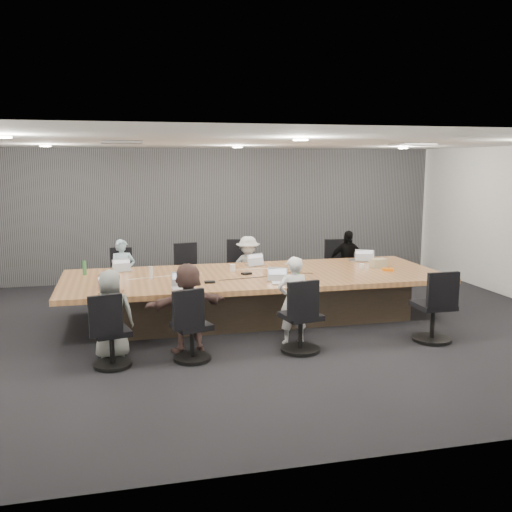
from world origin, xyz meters
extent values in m
cube|color=black|center=(0.00, 0.00, 0.00)|extent=(10.00, 8.00, 0.00)
cube|color=white|center=(0.00, 0.00, 2.80)|extent=(10.00, 8.00, 0.00)
cube|color=silver|center=(0.00, 4.00, 1.40)|extent=(10.00, 0.00, 2.80)
cube|color=silver|center=(0.00, -4.00, 1.40)|extent=(10.00, 0.00, 2.80)
cube|color=#545558|center=(0.00, 3.92, 1.40)|extent=(9.80, 0.04, 2.80)
cube|color=#3F3225|center=(0.00, 0.50, 0.33)|extent=(4.80, 1.40, 0.66)
cube|color=#AF7545|center=(0.00, 0.50, 0.70)|extent=(6.00, 2.20, 0.08)
imported|color=#8BAEBF|center=(-2.05, 1.85, 0.59)|extent=(0.44, 0.30, 1.18)
cube|color=#B2B2B7|center=(-2.05, 1.30, 0.75)|extent=(0.31, 0.23, 0.02)
imported|color=#ACACAC|center=(0.20, 1.85, 0.58)|extent=(0.83, 0.59, 1.17)
cube|color=#B2B2B7|center=(0.20, 1.30, 0.75)|extent=(0.33, 0.26, 0.02)
imported|color=black|center=(2.15, 1.85, 0.61)|extent=(0.76, 0.41, 1.22)
cube|color=#B2B2B7|center=(2.15, 1.30, 0.75)|extent=(0.39, 0.30, 0.02)
imported|color=gray|center=(-2.22, -0.85, 0.58)|extent=(0.58, 0.39, 1.16)
cube|color=#8C6647|center=(-2.22, -0.30, 0.75)|extent=(0.35, 0.27, 0.02)
imported|color=brown|center=(-1.23, -0.85, 0.61)|extent=(1.17, 0.59, 1.21)
cube|color=#B2B2B7|center=(-1.23, -0.30, 0.75)|extent=(0.32, 0.22, 0.02)
imported|color=silver|center=(0.23, -0.85, 0.62)|extent=(0.47, 0.32, 1.24)
cube|color=#B2B2B7|center=(0.23, -0.30, 0.75)|extent=(0.33, 0.26, 0.02)
cylinder|color=#32753E|center=(-2.64, 1.08, 0.85)|extent=(0.08, 0.08, 0.23)
cylinder|color=#32753E|center=(0.64, 0.20, 0.85)|extent=(0.07, 0.07, 0.22)
cylinder|color=silver|center=(-1.63, 0.51, 0.84)|extent=(0.06, 0.06, 0.19)
cylinder|color=white|center=(-0.29, 0.83, 0.80)|extent=(0.11, 0.11, 0.11)
cylinder|color=white|center=(1.85, 0.51, 0.79)|extent=(0.09, 0.09, 0.09)
cylinder|color=brown|center=(-2.32, 0.16, 0.80)|extent=(0.10, 0.10, 0.11)
cube|color=black|center=(-0.80, 0.01, 0.76)|extent=(0.15, 0.10, 0.03)
cube|color=black|center=(-0.13, 0.50, 0.75)|extent=(0.17, 0.15, 0.03)
cube|color=black|center=(0.39, -0.19, 0.77)|extent=(0.17, 0.10, 0.06)
cube|color=tan|center=(2.19, 0.58, 0.81)|extent=(0.30, 0.22, 0.15)
cube|color=orange|center=(2.21, 0.27, 0.76)|extent=(0.21, 0.19, 0.04)
camera|label=1|loc=(-2.07, -8.20, 2.53)|focal=40.00mm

